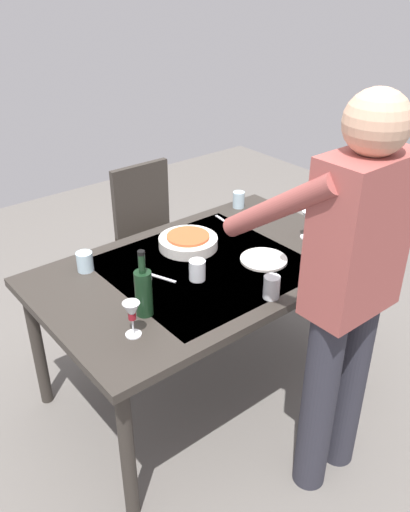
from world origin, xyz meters
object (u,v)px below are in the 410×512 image
(person_server, at_px, (347,286))
(wine_glass_left, at_px, (308,220))
(dining_table, at_px, (205,277))
(chair_near, at_px, (151,227))
(dinner_plate_far, at_px, (264,259))
(water_cup_far_left, at_px, (197,270))
(dinner_plate_near, at_px, (338,249))
(wine_bottle, at_px, (144,291))
(water_cup_far_right, at_px, (239,200))
(water_cup_near_right, at_px, (85,262))
(water_cup_near_left, at_px, (272,287))
(wine_glass_right, at_px, (132,313))
(serving_bowl_pasta, at_px, (188,241))

(person_server, height_order, wine_glass_left, person_server)
(dining_table, xyz_separation_m, chair_near, (-0.26, -0.87, -0.14))
(wine_glass_left, xyz_separation_m, dinner_plate_far, (0.35, 0.03, -0.10))
(water_cup_far_left, distance_m, dinner_plate_near, 0.76)
(wine_bottle, relative_size, dinner_plate_far, 1.29)
(dining_table, xyz_separation_m, water_cup_far_right, (-0.58, -0.41, 0.12))
(person_server, bearing_deg, water_cup_far_right, -114.03)
(wine_bottle, height_order, wine_glass_left, wine_bottle)
(wine_glass_left, height_order, water_cup_near_right, wine_glass_left)
(chair_near, bearing_deg, water_cup_near_left, 80.35)
(water_cup_near_left, bearing_deg, person_server, 93.57)
(wine_bottle, bearing_deg, wine_glass_left, -177.72)
(wine_glass_right, bearing_deg, dining_table, -156.32)
(person_server, distance_m, dinner_plate_near, 0.74)
(dinner_plate_far, bearing_deg, water_cup_near_right, -32.90)
(dining_table, bearing_deg, water_cup_far_right, -145.25)
(chair_near, distance_m, water_cup_near_left, 1.31)
(chair_near, xyz_separation_m, water_cup_near_left, (0.22, 1.27, 0.26))
(chair_near, bearing_deg, water_cup_far_right, 124.73)
(water_cup_far_left, relative_size, dinner_plate_far, 0.42)
(water_cup_far_left, distance_m, water_cup_far_right, 0.84)
(dining_table, height_order, chair_near, chair_near)
(serving_bowl_pasta, bearing_deg, chair_near, -107.61)
(chair_near, relative_size, dinner_plate_near, 3.96)
(wine_bottle, bearing_deg, serving_bowl_pasta, -144.76)
(dining_table, bearing_deg, wine_glass_left, 169.35)
(dinner_plate_near, xyz_separation_m, dinner_plate_far, (0.37, -0.16, 0.00))
(water_cup_near_right, bearing_deg, dinner_plate_near, 150.16)
(wine_bottle, xyz_separation_m, dinner_plate_far, (-0.69, -0.01, -0.10))
(wine_bottle, distance_m, water_cup_near_left, 0.55)
(wine_glass_left, distance_m, wine_glass_right, 1.16)
(person_server, bearing_deg, water_cup_near_left, -86.43)
(chair_near, bearing_deg, serving_bowl_pasta, 72.39)
(wine_bottle, height_order, water_cup_far_right, wine_bottle)
(wine_bottle, relative_size, water_cup_far_left, 3.08)
(person_server, xyz_separation_m, wine_glass_left, (-0.53, -0.64, -0.12))
(wine_bottle, bearing_deg, chair_near, -124.65)
(water_cup_near_left, bearing_deg, dinner_plate_far, -129.00)
(wine_glass_left, bearing_deg, wine_bottle, 2.28)
(dining_table, xyz_separation_m, water_cup_near_right, (0.47, -0.32, 0.12))
(water_cup_far_right, bearing_deg, dinner_plate_far, 58.74)
(water_cup_near_right, relative_size, water_cup_far_right, 0.98)
(chair_near, relative_size, serving_bowl_pasta, 3.03)
(water_cup_near_right, distance_m, water_cup_far_right, 1.06)
(serving_bowl_pasta, bearing_deg, dinner_plate_far, 120.57)
(dining_table, relative_size, wine_glass_right, 10.56)
(chair_near, bearing_deg, dining_table, 73.21)
(water_cup_far_right, distance_m, dinner_plate_far, 0.65)
(wine_glass_right, bearing_deg, wine_glass_left, -173.42)
(chair_near, relative_size, water_cup_far_right, 9.54)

